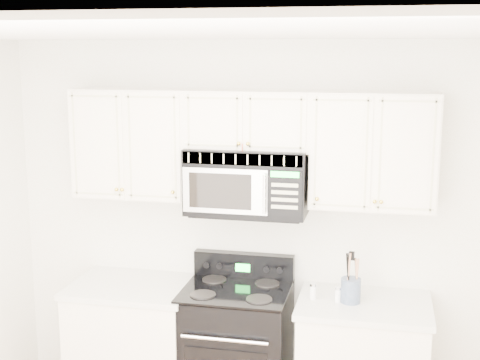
# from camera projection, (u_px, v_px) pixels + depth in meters

# --- Properties ---
(room) EXTENTS (3.51, 3.51, 2.61)m
(room) POSITION_uv_depth(u_px,v_px,m) (180.00, 324.00, 3.06)
(room) COLOR #856046
(room) RESTS_ON ground
(base_cabinet_left) EXTENTS (0.86, 0.65, 0.92)m
(base_cabinet_left) POSITION_uv_depth(u_px,v_px,m) (135.00, 349.00, 4.78)
(base_cabinet_left) COLOR silver
(base_cabinet_left) RESTS_ON ground
(range) EXTENTS (0.72, 0.66, 1.11)m
(range) POSITION_uv_depth(u_px,v_px,m) (236.00, 351.00, 4.62)
(range) COLOR black
(range) RESTS_ON ground
(upper_cabinets) EXTENTS (2.44, 0.37, 0.75)m
(upper_cabinets) POSITION_uv_depth(u_px,v_px,m) (249.00, 141.00, 4.46)
(upper_cabinets) COLOR silver
(upper_cabinets) RESTS_ON ground
(microwave) EXTENTS (0.80, 0.45, 0.44)m
(microwave) POSITION_uv_depth(u_px,v_px,m) (248.00, 180.00, 4.47)
(microwave) COLOR black
(microwave) RESTS_ON ground
(utensil_crock) EXTENTS (0.13, 0.13, 0.34)m
(utensil_crock) POSITION_uv_depth(u_px,v_px,m) (351.00, 289.00, 4.32)
(utensil_crock) COLOR slate
(utensil_crock) RESTS_ON base_cabinet_right
(shaker_salt) EXTENTS (0.04, 0.04, 0.11)m
(shaker_salt) POSITION_uv_depth(u_px,v_px,m) (313.00, 291.00, 4.38)
(shaker_salt) COLOR white
(shaker_salt) RESTS_ON base_cabinet_right
(shaker_pepper) EXTENTS (0.04, 0.04, 0.10)m
(shaker_pepper) POSITION_uv_depth(u_px,v_px,m) (338.00, 294.00, 4.33)
(shaker_pepper) COLOR white
(shaker_pepper) RESTS_ON base_cabinet_right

